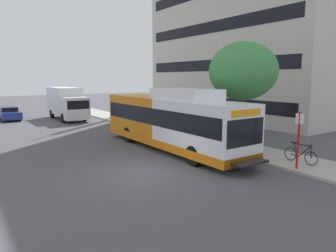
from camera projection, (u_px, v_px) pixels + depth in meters
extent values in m
plane|color=#4C4C51|center=(83.00, 143.00, 20.34)|extent=(120.00, 120.00, 0.00)
cube|color=#A8A399|center=(185.00, 135.00, 22.64)|extent=(3.00, 56.00, 0.14)
cube|color=white|center=(202.00, 128.00, 15.96)|extent=(2.54, 5.80, 2.73)
cube|color=orange|center=(145.00, 116.00, 20.67)|extent=(2.54, 5.80, 2.73)
cube|color=orange|center=(170.00, 140.00, 18.49)|extent=(2.57, 11.60, 0.44)
cube|color=black|center=(170.00, 115.00, 18.25)|extent=(2.58, 11.25, 0.96)
cube|color=black|center=(245.00, 132.00, 13.61)|extent=(2.34, 0.10, 1.24)
cube|color=orange|center=(246.00, 113.00, 13.46)|extent=(1.90, 0.08, 0.32)
cube|color=white|center=(185.00, 94.00, 16.87)|extent=(2.16, 4.06, 0.60)
cube|color=black|center=(251.00, 163.00, 13.49)|extent=(1.78, 0.60, 0.10)
cylinder|color=black|center=(194.00, 156.00, 14.94)|extent=(0.30, 1.00, 1.00)
cylinder|color=black|center=(227.00, 150.00, 16.21)|extent=(0.30, 1.00, 1.00)
cylinder|color=black|center=(129.00, 135.00, 20.45)|extent=(0.30, 1.00, 1.00)
cylinder|color=black|center=(157.00, 131.00, 21.72)|extent=(0.30, 1.00, 1.00)
cylinder|color=red|center=(298.00, 141.00, 13.83)|extent=(0.10, 0.10, 2.60)
cube|color=white|center=(299.00, 119.00, 13.66)|extent=(0.04, 0.36, 0.48)
torus|color=black|center=(311.00, 158.00, 14.53)|extent=(0.04, 0.66, 0.66)
torus|color=black|center=(290.00, 154.00, 15.42)|extent=(0.04, 0.66, 0.66)
cylinder|color=black|center=(305.00, 151.00, 14.77)|extent=(0.05, 0.64, 0.64)
cylinder|color=black|center=(296.00, 150.00, 15.14)|extent=(0.05, 0.34, 0.62)
cylinder|color=black|center=(302.00, 145.00, 14.85)|extent=(0.05, 0.90, 0.05)
cylinder|color=black|center=(294.00, 155.00, 15.24)|extent=(0.05, 0.45, 0.08)
cylinder|color=black|center=(311.00, 151.00, 14.50)|extent=(0.05, 0.10, 0.67)
cylinder|color=black|center=(311.00, 144.00, 14.47)|extent=(0.52, 0.03, 0.03)
cube|color=black|center=(294.00, 142.00, 15.21)|extent=(0.12, 0.24, 0.06)
cylinder|color=#4C3823|center=(241.00, 121.00, 18.91)|extent=(0.28, 0.28, 2.97)
ellipsoid|color=#3D8442|center=(243.00, 71.00, 18.44)|extent=(4.09, 4.09, 3.48)
cube|color=navy|center=(9.00, 114.00, 31.32)|extent=(1.80, 4.50, 0.70)
cube|color=black|center=(8.00, 109.00, 31.32)|extent=(1.48, 2.34, 0.56)
cylinder|color=black|center=(2.00, 119.00, 29.81)|extent=(0.20, 0.64, 0.64)
cylinder|color=black|center=(20.00, 117.00, 30.71)|extent=(0.20, 0.64, 0.64)
cylinder|color=black|center=(16.00, 115.00, 32.90)|extent=(0.20, 0.64, 0.64)
cube|color=silver|center=(75.00, 108.00, 29.35)|extent=(2.30, 2.00, 2.10)
cube|color=white|center=(64.00, 100.00, 32.11)|extent=(2.30, 5.00, 2.70)
cube|color=black|center=(78.00, 105.00, 28.50)|extent=(2.07, 0.08, 0.80)
cylinder|color=black|center=(63.00, 118.00, 29.27)|extent=(0.26, 0.92, 0.92)
cylinder|color=black|center=(85.00, 116.00, 30.43)|extent=(0.26, 0.92, 0.92)
cylinder|color=black|center=(52.00, 114.00, 32.63)|extent=(0.26, 0.92, 0.92)
cylinder|color=black|center=(71.00, 113.00, 33.79)|extent=(0.26, 0.92, 0.92)
cube|color=black|center=(249.00, 100.00, 34.19)|extent=(11.82, 19.65, 1.10)
cube|color=black|center=(250.00, 67.00, 33.63)|extent=(11.82, 19.65, 1.10)
cube|color=black|center=(251.00, 32.00, 33.06)|extent=(11.82, 19.65, 1.10)
cylinder|color=#B7B7BC|center=(175.00, 80.00, 51.79)|extent=(1.10, 1.10, 7.83)
cylinder|color=#B7B7BC|center=(175.00, 32.00, 50.57)|extent=(0.91, 0.91, 7.83)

